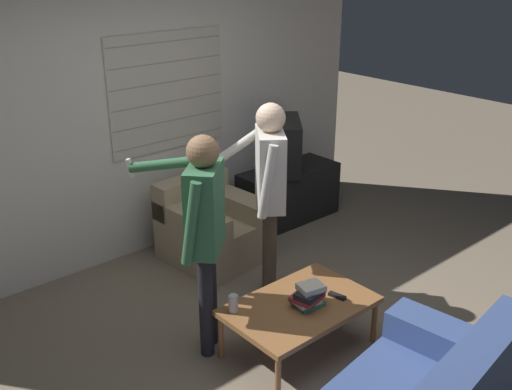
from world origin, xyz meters
name	(u,v)px	position (x,y,z in m)	size (l,w,h in m)	color
ground_plane	(295,341)	(0.00, 0.00, 0.00)	(16.00, 16.00, 0.00)	#7F705B
wall_back	(141,117)	(0.01, 2.03, 1.28)	(5.20, 0.08, 2.55)	silver
armchair_beige	(211,227)	(0.33, 1.46, 0.30)	(0.83, 0.88, 0.72)	tan
coffee_table	(300,308)	(-0.05, -0.08, 0.35)	(1.03, 0.67, 0.38)	brown
tv_stand	(289,194)	(1.45, 1.59, 0.28)	(1.08, 0.46, 0.56)	black
tv	(289,145)	(1.45, 1.60, 0.82)	(0.60, 0.65, 0.52)	black
person_left_standing	(203,221)	(-0.53, 0.37, 1.01)	(0.47, 0.79, 1.60)	black
person_right_standing	(269,178)	(0.30, 0.63, 1.03)	(0.49, 0.77, 1.62)	#4C4233
book_stack	(309,296)	(-0.02, -0.13, 0.46)	(0.26, 0.22, 0.17)	#33754C
soda_can	(233,303)	(-0.46, 0.15, 0.45)	(0.07, 0.07, 0.13)	silver
spare_remote	(337,296)	(0.21, -0.20, 0.39)	(0.07, 0.14, 0.02)	black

